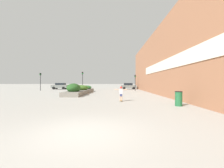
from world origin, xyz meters
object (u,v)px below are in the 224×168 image
Objects in this scene: car_center_right at (129,86)px; traffic_light_right at (135,80)px; trash_bin at (179,99)px; traffic_light_left at (83,78)px; traffic_light_far_left at (40,79)px; skateboarder at (121,92)px; car_leftmost at (164,86)px; skateboard at (121,101)px; car_center_left at (60,86)px.

traffic_light_right is at bearing 5.66° from car_center_right.
car_center_right is (-1.15, 26.68, 0.27)m from trash_bin.
trash_bin is at bearing -59.87° from traffic_light_left.
traffic_light_far_left is at bearing -179.88° from traffic_light_right.
skateboarder is 4.82m from trash_bin.
traffic_light_far_left is (-15.87, 17.01, 1.62)m from skateboarder.
car_leftmost is at bearing 13.78° from traffic_light_left.
car_center_left is (-14.14, 23.36, 0.76)m from skateboard.
traffic_light_far_left is at bearing -69.31° from car_center_right.
car_center_right reaches higher than skateboarder.
trash_bin is 22.27m from traffic_light_left.
car_center_right is 1.04× the size of traffic_light_far_left.
car_center_left reaches higher than skateboard.
car_center_left reaches higher than skateboarder.
skateboarder is at bearing -101.95° from traffic_light_right.
traffic_light_right reaches higher than skateboard.
traffic_light_far_left reaches higher than car_center_right.
car_center_right reaches higher than trash_bin.
car_leftmost is 1.19× the size of car_center_right.
trash_bin reaches higher than skateboard.
traffic_light_left is (-7.07, 16.60, 2.52)m from skateboard.
car_leftmost is 1.18× the size of traffic_light_left.
traffic_light_left is at bearing -76.22° from car_leftmost.
traffic_light_left is at bearing 119.75° from skateboard.
skateboarder is at bearing 147.66° from trash_bin.
traffic_light_right is at bearing 2.41° from traffic_light_left.
trash_bin is 0.28× the size of car_center_left.
traffic_light_right reaches higher than skateboarder.
car_leftmost is 1.24× the size of traffic_light_far_left.
car_center_right is 7.23m from traffic_light_right.
car_leftmost is at bearing 69.44° from skateboard.
traffic_light_far_left is (-8.81, 0.41, -0.11)m from traffic_light_left.
car_center_right reaches higher than skateboard.
traffic_light_right is at bearing -109.58° from car_center_left.
car_center_left is 1.01× the size of traffic_light_left.
car_center_left is at bearing 136.28° from traffic_light_left.
traffic_light_right is 19.48m from traffic_light_far_left.
car_leftmost is at bearing 74.02° from trash_bin.
car_center_left is 1.19× the size of traffic_light_right.
traffic_light_far_left is at bearing 164.70° from car_center_left.
car_center_left is at bearing 125.06° from trash_bin.
traffic_light_left is 1.19× the size of traffic_light_right.
skateboarder is 24.28m from car_center_right.
car_leftmost reaches higher than skateboarder.
trash_bin is at bearing 2.48° from car_center_right.
traffic_light_far_left is (-19.48, -0.04, 0.25)m from traffic_light_right.
traffic_light_far_left is at bearing 135.51° from trash_bin.
car_leftmost is (10.81, 20.99, -0.04)m from skateboarder.
trash_bin is at bearing -44.49° from traffic_light_far_left.
car_center_left reaches higher than car_center_right.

